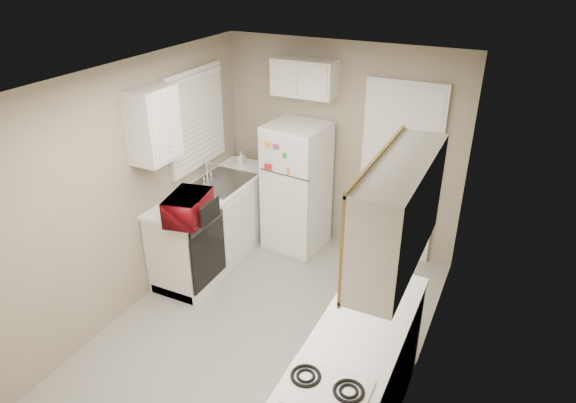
% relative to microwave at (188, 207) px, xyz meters
% --- Properties ---
extents(floor, '(3.80, 3.80, 0.00)m').
position_rel_microwave_xyz_m(floor, '(0.90, -0.17, -1.05)').
color(floor, '#A9A79E').
rests_on(floor, ground).
extents(ceiling, '(3.80, 3.80, 0.00)m').
position_rel_microwave_xyz_m(ceiling, '(0.90, -0.17, 1.35)').
color(ceiling, white).
rests_on(ceiling, floor).
extents(wall_left, '(3.80, 3.80, 0.00)m').
position_rel_microwave_xyz_m(wall_left, '(-0.50, -0.17, 0.15)').
color(wall_left, gray).
rests_on(wall_left, floor).
extents(wall_right, '(3.80, 3.80, 0.00)m').
position_rel_microwave_xyz_m(wall_right, '(2.30, -0.17, 0.15)').
color(wall_right, gray).
rests_on(wall_right, floor).
extents(wall_back, '(2.80, 2.80, 0.00)m').
position_rel_microwave_xyz_m(wall_back, '(0.90, 1.73, 0.15)').
color(wall_back, gray).
rests_on(wall_back, floor).
extents(wall_front, '(2.80, 2.80, 0.00)m').
position_rel_microwave_xyz_m(wall_front, '(0.90, -2.07, 0.15)').
color(wall_front, gray).
rests_on(wall_front, floor).
extents(left_counter, '(0.60, 1.80, 0.90)m').
position_rel_microwave_xyz_m(left_counter, '(-0.20, 0.73, -0.60)').
color(left_counter, silver).
rests_on(left_counter, floor).
extents(dishwasher, '(0.03, 0.58, 0.72)m').
position_rel_microwave_xyz_m(dishwasher, '(0.09, 0.13, -0.56)').
color(dishwasher, black).
rests_on(dishwasher, floor).
extents(sink, '(0.54, 0.74, 0.16)m').
position_rel_microwave_xyz_m(sink, '(-0.20, 0.88, -0.19)').
color(sink, gray).
rests_on(sink, left_counter).
extents(microwave, '(0.54, 0.36, 0.33)m').
position_rel_microwave_xyz_m(microwave, '(0.00, 0.00, 0.00)').
color(microwave, maroon).
rests_on(microwave, left_counter).
extents(soap_bottle, '(0.08, 0.08, 0.17)m').
position_rel_microwave_xyz_m(soap_bottle, '(-0.25, 1.43, -0.05)').
color(soap_bottle, white).
rests_on(soap_bottle, left_counter).
extents(window_blinds, '(0.10, 0.98, 1.08)m').
position_rel_microwave_xyz_m(window_blinds, '(-0.46, 0.88, 0.55)').
color(window_blinds, silver).
rests_on(window_blinds, wall_left).
extents(upper_cabinet_left, '(0.30, 0.45, 0.70)m').
position_rel_microwave_xyz_m(upper_cabinet_left, '(-0.35, 0.05, 0.75)').
color(upper_cabinet_left, silver).
rests_on(upper_cabinet_left, wall_left).
extents(refrigerator, '(0.70, 0.68, 1.52)m').
position_rel_microwave_xyz_m(refrigerator, '(0.50, 1.39, -0.29)').
color(refrigerator, white).
rests_on(refrigerator, floor).
extents(cabinet_over_fridge, '(0.70, 0.30, 0.40)m').
position_rel_microwave_xyz_m(cabinet_over_fridge, '(0.50, 1.58, 0.95)').
color(cabinet_over_fridge, silver).
rests_on(cabinet_over_fridge, wall_back).
extents(interior_door, '(0.86, 0.06, 2.08)m').
position_rel_microwave_xyz_m(interior_door, '(1.60, 1.69, -0.03)').
color(interior_door, white).
rests_on(interior_door, floor).
extents(right_counter, '(0.60, 2.00, 0.90)m').
position_rel_microwave_xyz_m(right_counter, '(2.00, -0.97, -0.60)').
color(right_counter, silver).
rests_on(right_counter, floor).
extents(upper_cabinet_right, '(0.30, 1.20, 0.70)m').
position_rel_microwave_xyz_m(upper_cabinet_right, '(2.15, -0.67, 0.75)').
color(upper_cabinet_right, silver).
rests_on(upper_cabinet_right, wall_right).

